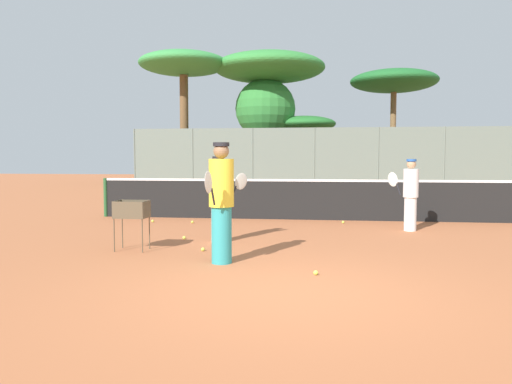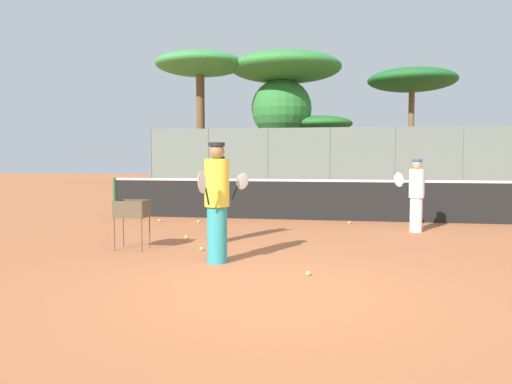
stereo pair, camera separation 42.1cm
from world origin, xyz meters
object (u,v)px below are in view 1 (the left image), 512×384
(player_white_outfit, at_px, (219,198))
(parked_car, at_px, (295,173))
(player_yellow_shirt, at_px, (410,194))
(ball_cart, at_px, (132,214))
(tennis_net, at_px, (306,199))
(player_red_cap, at_px, (221,201))

(player_white_outfit, distance_m, parked_car, 22.39)
(player_yellow_shirt, xyz_separation_m, ball_cart, (-5.29, -3.08, -0.18))
(tennis_net, bearing_deg, player_white_outfit, -113.14)
(ball_cart, bearing_deg, tennis_net, 58.21)
(player_red_cap, bearing_deg, tennis_net, 176.24)
(player_yellow_shirt, bearing_deg, ball_cart, 78.70)
(player_red_cap, relative_size, ball_cart, 2.12)
(player_white_outfit, relative_size, player_red_cap, 0.89)
(player_white_outfit, relative_size, player_yellow_shirt, 1.04)
(player_red_cap, bearing_deg, player_yellow_shirt, 146.06)
(tennis_net, relative_size, player_red_cap, 5.97)
(player_yellow_shirt, relative_size, parked_car, 0.38)
(player_white_outfit, height_order, ball_cart, player_white_outfit)
(ball_cart, relative_size, parked_car, 0.21)
(player_white_outfit, bearing_deg, player_red_cap, -120.08)
(parked_car, bearing_deg, player_white_outfit, -90.71)
(player_white_outfit, xyz_separation_m, player_red_cap, (0.43, -1.88, 0.11))
(tennis_net, xyz_separation_m, player_white_outfit, (-1.58, -3.70, 0.31))
(tennis_net, height_order, player_white_outfit, player_white_outfit)
(parked_car, bearing_deg, player_yellow_shirt, -79.80)
(tennis_net, xyz_separation_m, player_red_cap, (-1.15, -5.58, 0.41))
(ball_cart, bearing_deg, parked_car, 86.01)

